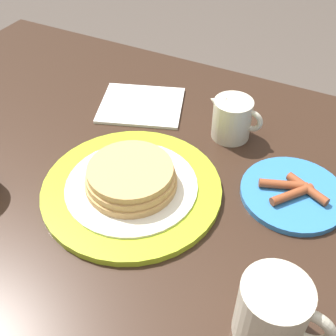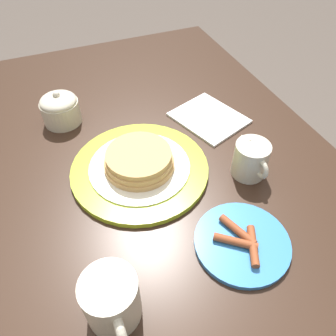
{
  "view_description": "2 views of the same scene",
  "coord_description": "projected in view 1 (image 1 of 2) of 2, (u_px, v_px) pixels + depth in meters",
  "views": [
    {
      "loc": [
        0.32,
        -0.41,
        1.23
      ],
      "look_at": [
        0.1,
        0.03,
        0.77
      ],
      "focal_mm": 45.0,
      "sensor_mm": 36.0,
      "label": 1
    },
    {
      "loc": [
        0.52,
        -0.14,
        1.24
      ],
      "look_at": [
        0.1,
        0.03,
        0.77
      ],
      "focal_mm": 35.0,
      "sensor_mm": 36.0,
      "label": 2
    }
  ],
  "objects": [
    {
      "name": "napkin",
      "position": [
        141.0,
        105.0,
        0.85
      ],
      "size": [
        0.2,
        0.19,
        0.01
      ],
      "color": "white",
      "rests_on": "dining_table"
    },
    {
      "name": "coffee_mug",
      "position": [
        274.0,
        312.0,
        0.48
      ],
      "size": [
        0.11,
        0.08,
        0.09
      ],
      "color": "beige",
      "rests_on": "dining_table"
    },
    {
      "name": "dining_table",
      "position": [
        116.0,
        226.0,
        0.8
      ],
      "size": [
        1.11,
        0.83,
        0.74
      ],
      "color": "#332116",
      "rests_on": "ground_plane"
    },
    {
      "name": "pancake_plate",
      "position": [
        131.0,
        184.0,
        0.67
      ],
      "size": [
        0.29,
        0.29,
        0.05
      ],
      "color": "#AAC628",
      "rests_on": "dining_table"
    },
    {
      "name": "side_plate_bacon",
      "position": [
        293.0,
        193.0,
        0.67
      ],
      "size": [
        0.17,
        0.17,
        0.02
      ],
      "color": "#337AC6",
      "rests_on": "dining_table"
    },
    {
      "name": "creamer_pitcher",
      "position": [
        232.0,
        118.0,
        0.76
      ],
      "size": [
        0.11,
        0.07,
        0.08
      ],
      "color": "beige",
      "rests_on": "dining_table"
    }
  ]
}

